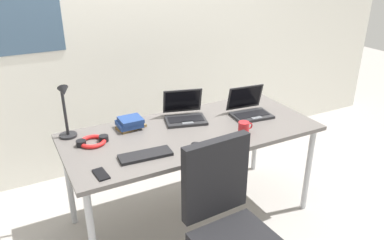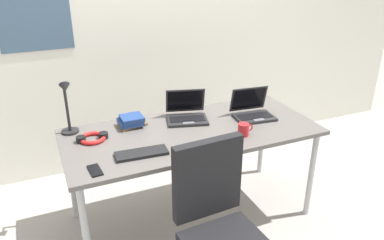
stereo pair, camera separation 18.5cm
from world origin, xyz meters
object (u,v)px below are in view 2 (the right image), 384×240
at_px(computer_mouse, 195,145).
at_px(headphones, 92,138).
at_px(desk_lamp, 67,108).
at_px(laptop_back_right, 187,114).
at_px(laptop_near_mouse, 253,112).
at_px(coffee_mug, 244,130).
at_px(cell_phone, 95,170).
at_px(book_stack, 131,121).
at_px(external_keyboard, 142,153).

relative_size(computer_mouse, headphones, 0.45).
relative_size(desk_lamp, headphones, 1.87).
relative_size(laptop_back_right, laptop_near_mouse, 1.12).
height_order(laptop_back_right, coffee_mug, laptop_back_right).
xyz_separation_m(computer_mouse, cell_phone, (-0.65, -0.04, -0.01)).
bearing_deg(computer_mouse, headphones, 115.60).
height_order(computer_mouse, book_stack, book_stack).
height_order(laptop_back_right, cell_phone, laptop_back_right).
relative_size(laptop_near_mouse, book_stack, 1.47).
distance_m(cell_phone, headphones, 0.41).
bearing_deg(computer_mouse, external_keyboard, 140.36).
height_order(laptop_back_right, laptop_near_mouse, same).
xyz_separation_m(external_keyboard, cell_phone, (-0.30, -0.08, -0.01)).
distance_m(laptop_near_mouse, coffee_mug, 0.34).
height_order(external_keyboard, book_stack, book_stack).
distance_m(desk_lamp, laptop_back_right, 0.86).
bearing_deg(computer_mouse, cell_phone, 150.84).
height_order(desk_lamp, computer_mouse, desk_lamp).
relative_size(laptop_near_mouse, headphones, 1.49).
xyz_separation_m(desk_lamp, book_stack, (0.42, -0.04, -0.16)).
height_order(laptop_back_right, book_stack, laptop_back_right).
relative_size(computer_mouse, coffee_mug, 0.85).
height_order(computer_mouse, cell_phone, computer_mouse).
distance_m(laptop_back_right, book_stack, 0.42).
bearing_deg(headphones, computer_mouse, -32.05).
height_order(laptop_back_right, external_keyboard, laptop_back_right).
relative_size(book_stack, coffee_mug, 1.92).
xyz_separation_m(external_keyboard, book_stack, (0.05, 0.43, 0.03)).
height_order(laptop_near_mouse, coffee_mug, laptop_near_mouse).
bearing_deg(laptop_near_mouse, laptop_back_right, 161.82).
distance_m(external_keyboard, coffee_mug, 0.73).
bearing_deg(headphones, laptop_back_right, 5.28).
height_order(desk_lamp, laptop_back_right, desk_lamp).
bearing_deg(computer_mouse, desk_lamp, 111.58).
height_order(headphones, coffee_mug, coffee_mug).
xyz_separation_m(laptop_near_mouse, cell_phone, (-1.26, -0.31, -0.04)).
xyz_separation_m(desk_lamp, laptop_back_right, (0.84, -0.08, -0.15)).
height_order(laptop_near_mouse, external_keyboard, laptop_near_mouse).
bearing_deg(cell_phone, desk_lamp, 91.59).
bearing_deg(external_keyboard, laptop_near_mouse, 17.74).
relative_size(computer_mouse, book_stack, 0.44).
relative_size(laptop_near_mouse, cell_phone, 2.34).
bearing_deg(laptop_back_right, book_stack, 174.29).
relative_size(desk_lamp, coffee_mug, 3.54).
bearing_deg(coffee_mug, desk_lamp, 155.78).
bearing_deg(coffee_mug, book_stack, 146.15).
relative_size(laptop_back_right, coffee_mug, 3.16).
xyz_separation_m(desk_lamp, external_keyboard, (0.37, -0.48, -0.19)).
distance_m(laptop_near_mouse, headphones, 1.20).
xyz_separation_m(external_keyboard, headphones, (-0.25, 0.33, 0.01)).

